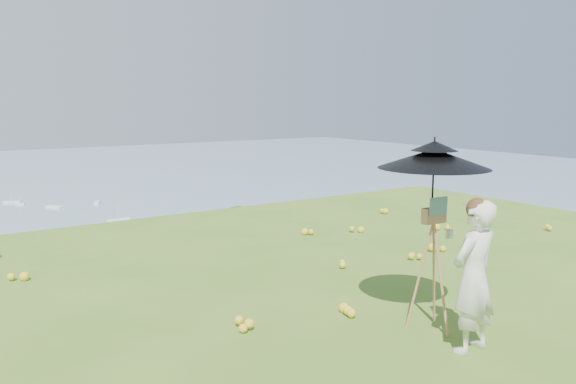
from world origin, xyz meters
TOP-DOWN VIEW (x-y plane):
  - ground at (0.00, 0.00)m, footprint 14.00×14.00m
  - slope_trees at (0.00, 35.00)m, footprint 110.00×50.00m
  - wildflowers at (0.00, 0.25)m, footprint 10.00×10.50m
  - painter at (-0.86, -1.11)m, footprint 0.59×0.42m
  - field_easel at (-0.78, -0.50)m, footprint 0.60×0.60m
  - sun_umbrella at (-0.79, -0.47)m, footprint 1.34×1.34m
  - painter_cap at (-0.86, -1.11)m, footprint 0.22×0.26m

SIDE VIEW (x-z plane):
  - slope_trees at x=0.00m, z-range -18.00..-12.00m
  - ground at x=0.00m, z-range 0.00..0.00m
  - wildflowers at x=0.00m, z-range 0.00..0.12m
  - field_easel at x=-0.78m, z-range 0.00..1.47m
  - painter at x=-0.86m, z-range 0.00..1.54m
  - painter_cap at x=-0.86m, z-range 1.45..1.55m
  - sun_umbrella at x=-0.79m, z-range 1.21..2.10m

